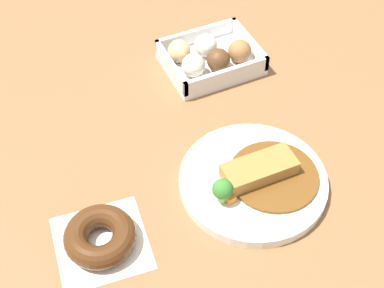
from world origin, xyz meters
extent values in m
plane|color=brown|center=(0.00, 0.00, 0.00)|extent=(1.60, 1.60, 0.00)
cylinder|color=white|center=(0.05, -0.16, 0.01)|extent=(0.24, 0.24, 0.02)
cylinder|color=brown|center=(0.08, -0.17, 0.02)|extent=(0.14, 0.14, 0.01)
cube|color=#A87538|center=(0.06, -0.16, 0.04)|extent=(0.12, 0.05, 0.02)
cylinder|color=white|center=(0.01, -0.14, 0.02)|extent=(0.06, 0.06, 0.00)
ellipsoid|color=yellow|center=(0.01, -0.14, 0.03)|extent=(0.03, 0.03, 0.02)
cylinder|color=#8CB766|center=(-0.02, -0.18, 0.03)|extent=(0.01, 0.01, 0.02)
sphere|color=#387A2D|center=(-0.02, -0.18, 0.05)|extent=(0.03, 0.03, 0.03)
cube|color=orange|center=(-0.01, -0.18, 0.02)|extent=(0.02, 0.02, 0.01)
cube|color=white|center=(0.11, 0.13, 0.01)|extent=(0.18, 0.14, 0.01)
cube|color=white|center=(0.03, 0.13, 0.03)|extent=(0.01, 0.14, 0.03)
cube|color=white|center=(0.20, 0.13, 0.03)|extent=(0.01, 0.14, 0.03)
cube|color=white|center=(0.11, 0.06, 0.03)|extent=(0.18, 0.01, 0.03)
cube|color=white|center=(0.11, 0.19, 0.03)|extent=(0.18, 0.01, 0.03)
sphere|color=#EFE5C6|center=(0.07, 0.11, 0.03)|extent=(0.04, 0.04, 0.04)
sphere|color=brown|center=(0.12, 0.10, 0.03)|extent=(0.04, 0.04, 0.04)
sphere|color=#9E6B3D|center=(0.16, 0.11, 0.03)|extent=(0.04, 0.04, 0.04)
sphere|color=#DBB77A|center=(0.06, 0.16, 0.03)|extent=(0.04, 0.04, 0.04)
sphere|color=silver|center=(0.11, 0.15, 0.03)|extent=(0.04, 0.04, 0.04)
cube|color=white|center=(-0.21, -0.16, 0.00)|extent=(0.15, 0.15, 0.00)
torus|color=#4C2B14|center=(-0.21, -0.16, 0.02)|extent=(0.11, 0.11, 0.04)
camera|label=1|loc=(-0.27, -0.60, 0.71)|focal=51.43mm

